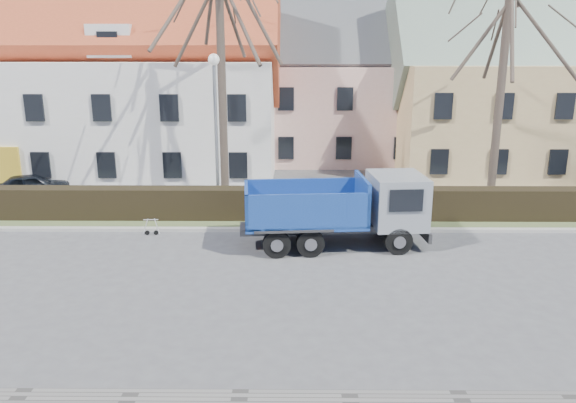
{
  "coord_description": "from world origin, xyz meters",
  "views": [
    {
      "loc": [
        1.06,
        -16.1,
        6.84
      ],
      "look_at": [
        0.89,
        3.1,
        1.6
      ],
      "focal_mm": 35.0,
      "sensor_mm": 36.0,
      "label": 1
    }
  ],
  "objects_px": {
    "streetlight": "(216,135)",
    "parked_car_a": "(32,186)",
    "cart_frame": "(145,226)",
    "dump_truck": "(329,210)"
  },
  "relations": [
    {
      "from": "streetlight",
      "to": "parked_car_a",
      "type": "bearing_deg",
      "value": 164.33
    },
    {
      "from": "streetlight",
      "to": "cart_frame",
      "type": "distance_m",
      "value": 4.84
    },
    {
      "from": "streetlight",
      "to": "parked_car_a",
      "type": "height_order",
      "value": "streetlight"
    },
    {
      "from": "dump_truck",
      "to": "parked_car_a",
      "type": "bearing_deg",
      "value": 148.95
    },
    {
      "from": "cart_frame",
      "to": "parked_car_a",
      "type": "relative_size",
      "value": 0.23
    },
    {
      "from": "streetlight",
      "to": "cart_frame",
      "type": "relative_size",
      "value": 8.72
    },
    {
      "from": "dump_truck",
      "to": "streetlight",
      "type": "xyz_separation_m",
      "value": [
        -4.45,
        4.08,
        2.04
      ]
    },
    {
      "from": "dump_truck",
      "to": "cart_frame",
      "type": "xyz_separation_m",
      "value": [
        -6.85,
        1.15,
        -0.98
      ]
    },
    {
      "from": "parked_car_a",
      "to": "dump_truck",
      "type": "bearing_deg",
      "value": -140.11
    },
    {
      "from": "cart_frame",
      "to": "streetlight",
      "type": "bearing_deg",
      "value": 50.6
    }
  ]
}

